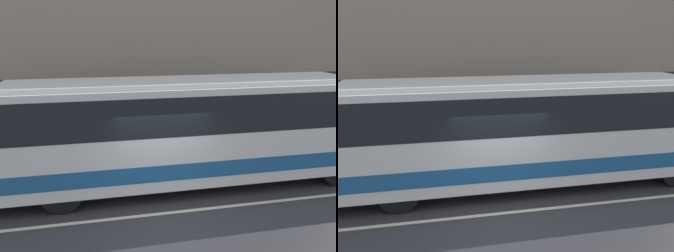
# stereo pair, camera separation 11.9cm
# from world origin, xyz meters

# --- Properties ---
(ground_plane) EXTENTS (60.00, 60.00, 0.00)m
(ground_plane) POSITION_xyz_m (0.00, 0.00, 0.00)
(ground_plane) COLOR #333338
(sidewalk) EXTENTS (60.00, 2.61, 0.17)m
(sidewalk) POSITION_xyz_m (0.00, 5.31, 0.08)
(sidewalk) COLOR #A09E99
(sidewalk) RESTS_ON ground_plane
(lane_stripe) EXTENTS (54.00, 0.14, 0.01)m
(lane_stripe) POSITION_xyz_m (0.00, 0.00, 0.00)
(lane_stripe) COLOR beige
(lane_stripe) RESTS_ON ground_plane
(transit_bus) EXTENTS (12.12, 2.60, 3.23)m
(transit_bus) POSITION_xyz_m (1.01, 1.80, 1.82)
(transit_bus) COLOR white
(transit_bus) RESTS_ON ground_plane
(pedestrian_waiting) EXTENTS (0.36, 0.36, 1.51)m
(pedestrian_waiting) POSITION_xyz_m (-0.37, 5.59, 0.86)
(pedestrian_waiting) COLOR #333338
(pedestrian_waiting) RESTS_ON sidewalk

